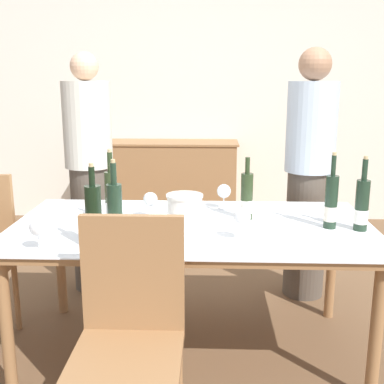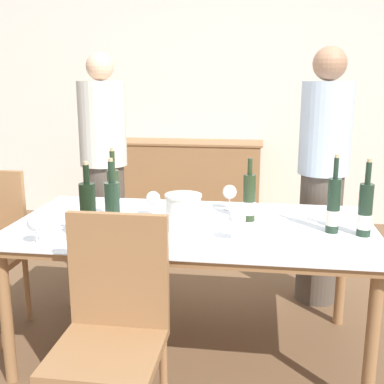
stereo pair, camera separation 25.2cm
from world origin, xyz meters
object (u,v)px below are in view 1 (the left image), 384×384
at_px(wine_glass_3, 242,218).
at_px(person_host, 90,175).
at_px(wine_bottle_2, 94,219).
at_px(wine_glass_1, 150,200).
at_px(person_guest_left, 309,176).
at_px(wine_glass_0, 224,192).
at_px(wine_bottle_0, 247,197).
at_px(wine_bottle_4, 111,198).
at_px(wine_bottle_1, 362,206).
at_px(wine_bottle_3, 331,203).
at_px(ice_bucket, 185,211).
at_px(dining_table, 192,236).
at_px(wine_glass_2, 38,229).
at_px(chair_near_front, 130,324).
at_px(wine_bottle_5, 115,211).
at_px(sideboard_cabinet, 165,183).

height_order(wine_glass_3, person_host, person_host).
xyz_separation_m(wine_bottle_2, person_host, (-0.32, 1.20, -0.04)).
bearing_deg(wine_glass_1, person_guest_left, 32.99).
xyz_separation_m(wine_bottle_2, wine_glass_0, (0.61, 0.72, -0.04)).
height_order(wine_bottle_0, wine_bottle_4, wine_bottle_4).
distance_m(wine_bottle_1, wine_bottle_3, 0.15).
bearing_deg(person_guest_left, ice_bucket, -133.82).
bearing_deg(person_host, wine_glass_0, -27.56).
bearing_deg(wine_glass_1, dining_table, -25.97).
height_order(dining_table, wine_glass_3, wine_glass_3).
distance_m(wine_glass_2, chair_near_front, 0.64).
bearing_deg(dining_table, wine_bottle_0, 22.44).
relative_size(wine_glass_2, person_guest_left, 0.09).
bearing_deg(wine_bottle_0, wine_glass_3, -97.64).
bearing_deg(person_guest_left, wine_glass_3, -117.19).
xyz_separation_m(wine_bottle_3, wine_glass_3, (-0.47, -0.21, -0.02)).
relative_size(wine_glass_1, person_guest_left, 0.09).
distance_m(ice_bucket, wine_bottle_5, 0.36).
height_order(ice_bucket, wine_glass_2, ice_bucket).
bearing_deg(ice_bucket, wine_bottle_1, 0.68).
bearing_deg(wine_bottle_3, wine_bottle_1, -12.97).
height_order(wine_bottle_4, wine_glass_0, wine_bottle_4).
xyz_separation_m(wine_bottle_1, chair_near_front, (-1.09, -0.68, -0.31)).
height_order(wine_bottle_5, wine_glass_0, wine_bottle_5).
bearing_deg(chair_near_front, wine_glass_3, 47.26).
distance_m(wine_bottle_1, wine_bottle_5, 1.25).
bearing_deg(wine_bottle_1, wine_glass_3, -163.94).
xyz_separation_m(wine_bottle_4, wine_glass_2, (-0.25, -0.43, -0.04)).
bearing_deg(wine_bottle_0, wine_bottle_4, -171.65).
xyz_separation_m(wine_bottle_0, wine_glass_1, (-0.53, -0.01, -0.02)).
bearing_deg(person_host, wine_bottle_4, -68.47).
distance_m(dining_table, ice_bucket, 0.18).
distance_m(wine_bottle_2, wine_bottle_4, 0.40).
bearing_deg(wine_bottle_2, wine_glass_0, 49.63).
bearing_deg(chair_near_front, ice_bucket, 74.90).
bearing_deg(wine_glass_2, sideboard_cabinet, 83.84).
distance_m(dining_table, wine_glass_3, 0.38).
height_order(sideboard_cabinet, wine_bottle_4, wine_bottle_4).
relative_size(sideboard_cabinet, dining_table, 0.78).
xyz_separation_m(ice_bucket, wine_glass_3, (0.28, -0.17, 0.01)).
bearing_deg(wine_glass_2, person_host, 93.23).
xyz_separation_m(wine_glass_0, wine_glass_3, (0.07, -0.57, 0.01)).
height_order(wine_bottle_2, wine_bottle_5, wine_bottle_2).
xyz_separation_m(ice_bucket, person_host, (-0.71, 0.89, 0.00)).
height_order(wine_bottle_0, wine_bottle_1, wine_bottle_1).
bearing_deg(chair_near_front, wine_bottle_0, 59.23).
relative_size(sideboard_cabinet, wine_glass_1, 10.07).
bearing_deg(wine_bottle_1, wine_bottle_2, -166.09).
height_order(dining_table, wine_bottle_5, wine_bottle_5).
xyz_separation_m(wine_bottle_1, wine_glass_2, (-1.55, -0.35, -0.03)).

